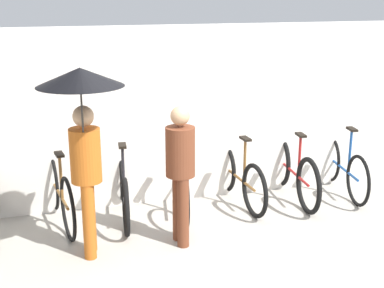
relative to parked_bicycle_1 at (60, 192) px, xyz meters
The scene contains 10 objects.
ground_plane 2.26m from the parked_bicycle_1, 46.33° to the right, with size 30.00×30.00×0.00m, color #9E998E.
back_wall 1.76m from the parked_bicycle_1, 14.26° to the left, with size 12.62×0.12×2.32m.
parked_bicycle_1 is the anchor object (origin of this frame).
parked_bicycle_2 0.77m from the parked_bicycle_1, ahead, with size 0.44×1.77×1.03m.
parked_bicycle_3 1.54m from the parked_bicycle_1, ahead, with size 0.51×1.77×0.99m.
parked_bicycle_4 2.31m from the parked_bicycle_1, ahead, with size 0.44×1.66×0.98m.
parked_bicycle_5 3.08m from the parked_bicycle_1, ahead, with size 0.44×1.78×0.99m.
parked_bicycle_6 3.85m from the parked_bicycle_1, ahead, with size 0.44×1.64×1.01m.
pedestrian_leading 1.53m from the parked_bicycle_1, 75.35° to the right, with size 0.85×0.85×2.03m.
pedestrian_center 1.65m from the parked_bicycle_1, 35.74° to the right, with size 0.32×0.32×1.57m.
Camera 1 is at (-1.63, -4.61, 2.75)m, focal length 50.00 mm.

